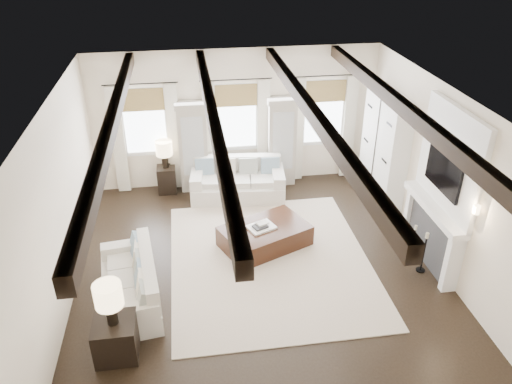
{
  "coord_description": "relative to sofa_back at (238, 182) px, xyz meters",
  "views": [
    {
      "loc": [
        -1.15,
        -6.99,
        5.68
      ],
      "look_at": [
        0.06,
        1.06,
        1.15
      ],
      "focal_mm": 35.0,
      "sensor_mm": 36.0,
      "label": 1
    }
  ],
  "objects": [
    {
      "name": "sofa_left",
      "position": [
        -2.13,
        -3.29,
        -0.02
      ],
      "size": [
        1.12,
        2.03,
        0.83
      ],
      "color": "silver",
      "rests_on": "ground"
    },
    {
      "name": "room_shell",
      "position": [
        0.82,
        -2.1,
        1.53
      ],
      "size": [
        6.54,
        7.54,
        3.22
      ],
      "color": "white",
      "rests_on": "ground"
    },
    {
      "name": "lamp_front",
      "position": [
        -2.3,
        -4.45,
        0.72
      ],
      "size": [
        0.4,
        0.4,
        0.68
      ],
      "color": "black",
      "rests_on": "side_table_front"
    },
    {
      "name": "lamp_back",
      "position": [
        -1.6,
        0.46,
        0.71
      ],
      "size": [
        0.38,
        0.38,
        0.65
      ],
      "color": "black",
      "rests_on": "side_table_back"
    },
    {
      "name": "book_upper",
      "position": [
        0.24,
        -2.04,
        0.16
      ],
      "size": [
        0.27,
        0.24,
        0.03
      ],
      "primitive_type": "cube",
      "rotation": [
        0.0,
        0.0,
        0.41
      ],
      "color": "beige",
      "rests_on": "book_lower"
    },
    {
      "name": "area_rug",
      "position": [
        0.3,
        -2.56,
        -0.35
      ],
      "size": [
        3.66,
        4.29,
        0.02
      ],
      "primitive_type": "cube",
      "color": "beige",
      "rests_on": "ground"
    },
    {
      "name": "candlestick_far",
      "position": [
        2.97,
        -2.82,
        -0.07
      ],
      "size": [
        0.14,
        0.14,
        0.7
      ],
      "color": "black",
      "rests_on": "ground"
    },
    {
      "name": "book_lower",
      "position": [
        0.19,
        -2.1,
        0.13
      ],
      "size": [
        0.32,
        0.29,
        0.04
      ],
      "primitive_type": "cube",
      "rotation": [
        0.0,
        0.0,
        0.41
      ],
      "color": "#262628",
      "rests_on": "tray"
    },
    {
      "name": "ground",
      "position": [
        0.07,
        -2.99,
        -0.36
      ],
      "size": [
        7.5,
        7.5,
        0.0
      ],
      "primitive_type": "plane",
      "color": "black",
      "rests_on": "ground"
    },
    {
      "name": "side_table_back",
      "position": [
        -1.6,
        0.46,
        -0.04
      ],
      "size": [
        0.42,
        0.42,
        0.63
      ],
      "primitive_type": "cube",
      "color": "black",
      "rests_on": "ground"
    },
    {
      "name": "ottoman",
      "position": [
        0.29,
        -2.04,
        -0.14
      ],
      "size": [
        1.9,
        1.58,
        0.43
      ],
      "primitive_type": "cube",
      "rotation": [
        0.0,
        0.0,
        0.41
      ],
      "color": "black",
      "rests_on": "ground"
    },
    {
      "name": "tray",
      "position": [
        0.22,
        -2.07,
        0.09
      ],
      "size": [
        0.61,
        0.55,
        0.04
      ],
      "primitive_type": "cube",
      "rotation": [
        0.0,
        0.0,
        0.41
      ],
      "color": "white",
      "rests_on": "ottoman"
    },
    {
      "name": "sofa_back",
      "position": [
        0.0,
        0.0,
        0.0
      ],
      "size": [
        2.18,
        1.16,
        0.89
      ],
      "color": "silver",
      "rests_on": "ground"
    },
    {
      "name": "side_table_front",
      "position": [
        -2.3,
        -4.45,
        -0.05
      ],
      "size": [
        0.61,
        0.61,
        0.61
      ],
      "primitive_type": "cube",
      "color": "black",
      "rests_on": "ground"
    },
    {
      "name": "candlestick_near",
      "position": [
        2.97,
        -3.25,
        -0.02
      ],
      "size": [
        0.17,
        0.17,
        0.82
      ],
      "color": "black",
      "rests_on": "ground"
    }
  ]
}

